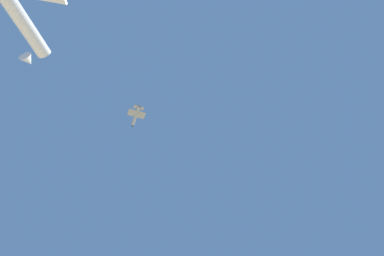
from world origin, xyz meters
The scene contains 1 object.
chase_jet_lead centered at (60.59, 69.89, 107.77)m, with size 15.22×8.14×4.00m.
Camera 1 is at (-46.62, 86.09, 2.20)m, focal length 29.22 mm.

